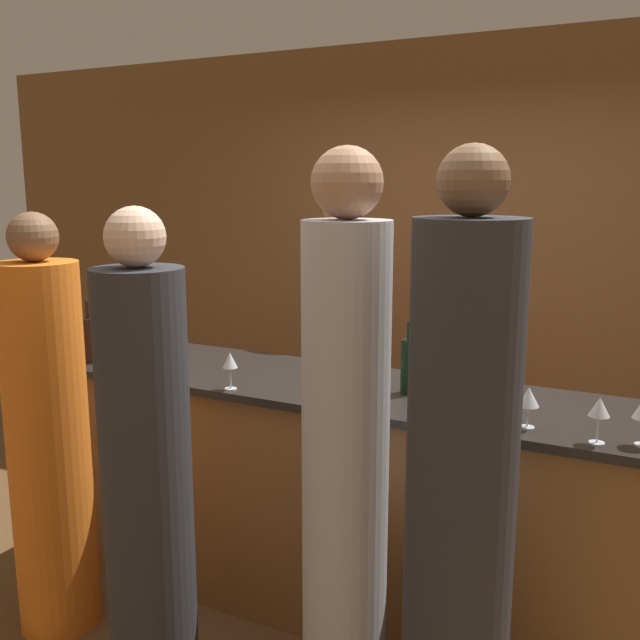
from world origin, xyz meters
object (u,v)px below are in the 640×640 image
bartender (341,371)px  wine_bottle_1 (409,365)px  guest_1 (345,468)px  guest_3 (147,477)px  guest_0 (49,442)px  wine_bottle_0 (90,339)px  guest_2 (460,503)px

bartender → wine_bottle_1: (0.69, -0.81, 0.30)m
guest_1 → guest_3: size_ratio=1.10×
guest_1 → wine_bottle_1: size_ratio=6.67×
bartender → wine_bottle_1: size_ratio=6.13×
guest_0 → wine_bottle_1: (1.33, 0.68, 0.33)m
wine_bottle_0 → guest_2: bearing=-14.0°
guest_1 → guest_0: bearing=-179.0°
guest_0 → guest_3: 0.65m
guest_0 → guest_2: guest_2 is taller
bartender → guest_1: size_ratio=0.92×
guest_3 → guest_0: bearing=168.1°
wine_bottle_0 → guest_0: bearing=-65.9°
guest_3 → wine_bottle_0: (-0.85, 0.61, 0.30)m
guest_2 → guest_3: guest_2 is taller
guest_1 → guest_2: bearing=-4.9°
guest_3 → bartender: bearing=89.9°
guest_2 → wine_bottle_0: 2.04m
guest_3 → wine_bottle_1: (0.69, 0.82, 0.31)m
wine_bottle_0 → guest_1: bearing=-16.2°
bartender → guest_3: size_ratio=1.01×
guest_1 → guest_2: guest_1 is taller
bartender → guest_1: 1.64m
guest_0 → guest_1: size_ratio=0.89×
wine_bottle_0 → bartender: bearing=50.0°
bartender → guest_1: bearing=115.7°
guest_0 → guest_3: (0.64, -0.13, 0.02)m
bartender → guest_0: (-0.64, -1.50, -0.03)m
guest_1 → wine_bottle_1: bearing=91.7°
wine_bottle_0 → wine_bottle_1: 1.56m
bartender → guest_0: 1.63m
wine_bottle_1 → guest_1: bearing=-88.3°
guest_1 → wine_bottle_0: size_ratio=6.67×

